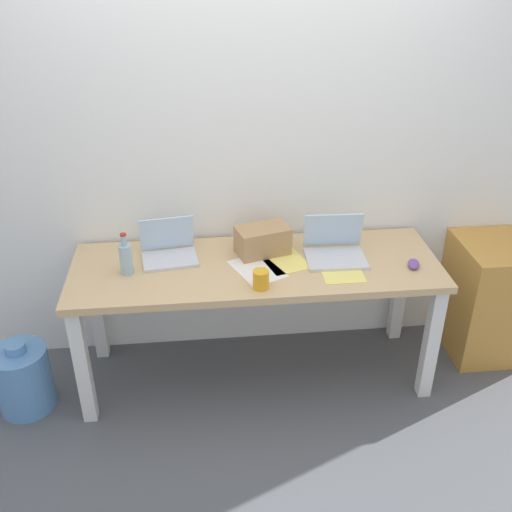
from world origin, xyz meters
The scene contains 14 objects.
ground_plane centered at (0.00, 0.00, 0.00)m, with size 8.00×8.00×0.00m, color #515459.
back_wall centered at (0.00, 0.39, 1.30)m, with size 5.20×0.08×2.60m, color white.
desk centered at (0.00, 0.00, 0.64)m, with size 1.95×0.66×0.74m.
laptop_left centered at (-0.46, 0.12, 0.78)m, with size 0.31×0.25×0.21m.
laptop_right centered at (0.43, 0.03, 0.78)m, with size 0.32×0.27×0.22m.
beer_bottle centered at (-0.67, -0.02, 0.83)m, with size 0.07×0.07×0.23m.
computer_mouse centered at (0.82, -0.11, 0.75)m, with size 0.06×0.10×0.03m, color #724799.
cardboard_box centered at (0.05, 0.12, 0.81)m, with size 0.28×0.16×0.15m, color tan.
coffee_mug centered at (0.00, -0.23, 0.78)m, with size 0.08×0.08×0.10m, color gold.
paper_sheet_front_right centered at (0.43, -0.09, 0.74)m, with size 0.21×0.30×0.00m, color #F4E06B.
paper_sheet_near_back centered at (0.15, 0.04, 0.74)m, with size 0.21×0.30×0.00m, color #F4E06B.
paper_sheet_center centered at (0.00, -0.05, 0.74)m, with size 0.21×0.30×0.00m, color white.
water_cooler_jug centered at (-1.27, -0.14, 0.19)m, with size 0.30×0.30×0.42m.
filing_cabinet centered at (1.39, 0.11, 0.36)m, with size 0.40×0.48×0.72m, color #C68938.
Camera 1 is at (-0.28, -2.68, 2.31)m, focal length 41.54 mm.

